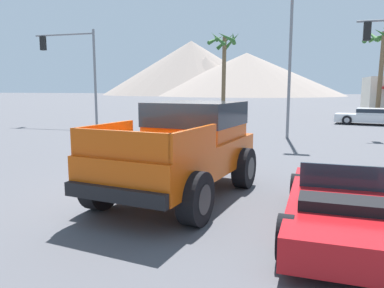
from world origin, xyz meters
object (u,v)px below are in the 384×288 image
Objects in this scene: orange_pickup_truck at (186,143)px; red_convertible_car at (343,209)px; palm_tree_tall at (224,53)px; traffic_light_crosswalk at (72,59)px; parked_car_white at (370,116)px; street_lamp_post at (291,30)px; palm_tree_short at (382,50)px.

red_convertible_car is (3.22, -1.55, -0.75)m from orange_pickup_truck.
palm_tree_tall is (-7.74, 27.18, 5.14)m from red_convertible_car.
parked_car_white is at bearing -163.84° from traffic_light_crosswalk.
orange_pickup_truck is at bearing -99.64° from street_lamp_post.
orange_pickup_truck is 1.18× the size of red_convertible_car.
street_lamp_post reaches higher than palm_tree_short.
street_lamp_post is (-4.97, -8.62, 4.51)m from parked_car_white.
palm_tree_short is (12.84, 0.19, -0.10)m from palm_tree_tall.
red_convertible_car is 21.11m from parked_car_white.
orange_pickup_truck is 3.65m from red_convertible_car.
parked_car_white is (3.56, 20.81, 0.15)m from red_convertible_car.
palm_tree_tall is at bearing -122.71° from traffic_light_crosswalk.
palm_tree_short is (1.54, 6.57, 4.89)m from parked_car_white.
orange_pickup_truck is at bearing 131.37° from traffic_light_crosswalk.
street_lamp_post reaches higher than palm_tree_tall.
palm_tree_short is at bearing -3.12° from parked_car_white.
parked_car_white is 13.90m from palm_tree_tall.
orange_pickup_truck reaches higher than red_convertible_car.
orange_pickup_truck is 0.59× the size of street_lamp_post.
traffic_light_crosswalk is 0.83× the size of palm_tree_tall.
red_convertible_car is at bearing -100.56° from palm_tree_short.
traffic_light_crosswalk is at bearing -149.50° from palm_tree_short.
street_lamp_post reaches higher than orange_pickup_truck.
parked_car_white is at bearing 60.03° from street_lamp_post.
red_convertible_car is 13.12m from street_lamp_post.
traffic_light_crosswalk is (-15.35, 15.33, 3.88)m from red_convertible_car.
palm_tree_tall is at bearing -179.14° from palm_tree_short.
palm_tree_short is (20.46, 12.05, 1.16)m from traffic_light_crosswalk.
traffic_light_crosswalk reaches higher than red_convertible_car.
palm_tree_short is at bearing 66.79° from street_lamp_post.
palm_tree_tall is at bearing 108.48° from orange_pickup_truck.
parked_car_white is 0.63× the size of palm_tree_short.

